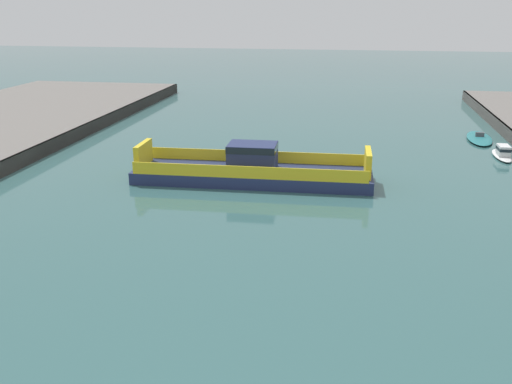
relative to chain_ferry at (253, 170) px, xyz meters
name	(u,v)px	position (x,y,z in m)	size (l,w,h in m)	color
chain_ferry	(253,170)	(0.00, 0.00, 0.00)	(22.02, 6.22, 3.58)	navy
moored_boat_near_left	(503,153)	(24.92, 12.88, -0.55)	(1.65, 5.70, 1.43)	white
moored_boat_far_right	(479,138)	(24.20, 21.43, -0.86)	(3.47, 8.54, 0.93)	#237075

